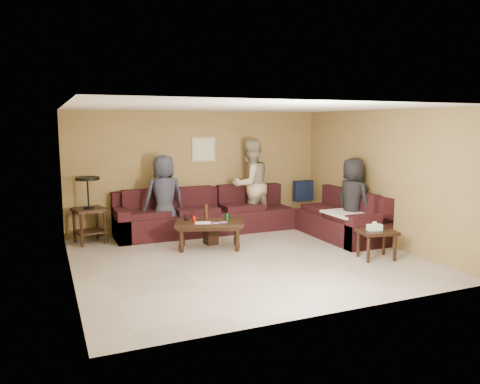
{
  "coord_description": "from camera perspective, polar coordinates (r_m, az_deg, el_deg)",
  "views": [
    {
      "loc": [
        -3.06,
        -6.96,
        2.24
      ],
      "look_at": [
        0.25,
        0.85,
        1.0
      ],
      "focal_mm": 35.0,
      "sensor_mm": 36.0,
      "label": 1
    }
  ],
  "objects": [
    {
      "name": "person_right",
      "position": [
        9.13,
        13.6,
        -0.96
      ],
      "size": [
        0.63,
        0.86,
        1.61
      ],
      "primitive_type": "imported",
      "rotation": [
        0.0,
        0.0,
        1.73
      ],
      "color": "black",
      "rests_on": "ground"
    },
    {
      "name": "wall_art",
      "position": [
        9.96,
        -4.47,
        5.19
      ],
      "size": [
        0.52,
        0.04,
        0.52
      ],
      "color": "tan",
      "rests_on": "ground"
    },
    {
      "name": "room",
      "position": [
        7.62,
        0.77,
        3.97
      ],
      "size": [
        5.6,
        5.5,
        2.5
      ],
      "color": "#ADA192",
      "rests_on": "ground"
    },
    {
      "name": "end_table_left",
      "position": [
        9.23,
        -17.95,
        -1.95
      ],
      "size": [
        0.66,
        0.66,
        1.26
      ],
      "rotation": [
        0.0,
        0.0,
        0.23
      ],
      "color": "black",
      "rests_on": "ground"
    },
    {
      "name": "person_left",
      "position": [
        9.25,
        -9.24,
        -0.59
      ],
      "size": [
        0.86,
        0.61,
        1.65
      ],
      "primitive_type": "imported",
      "rotation": [
        0.0,
        0.0,
        3.26
      ],
      "color": "#2B2E3C",
      "rests_on": "ground"
    },
    {
      "name": "waste_bin",
      "position": [
        8.83,
        -3.58,
        -5.51
      ],
      "size": [
        0.25,
        0.25,
        0.26
      ],
      "primitive_type": "cube",
      "rotation": [
        0.0,
        0.0,
        0.15
      ],
      "color": "black",
      "rests_on": "ground"
    },
    {
      "name": "sectional_sofa",
      "position": [
        9.51,
        1.56,
        -3.29
      ],
      "size": [
        4.65,
        2.9,
        0.97
      ],
      "color": "black",
      "rests_on": "ground"
    },
    {
      "name": "side_table_right",
      "position": [
        8.13,
        16.3,
        -4.96
      ],
      "size": [
        0.68,
        0.59,
        0.64
      ],
      "rotation": [
        0.0,
        0.0,
        -0.19
      ],
      "color": "black",
      "rests_on": "ground"
    },
    {
      "name": "person_middle",
      "position": [
        9.97,
        1.26,
        0.92
      ],
      "size": [
        1.09,
        0.94,
        1.91
      ],
      "primitive_type": "imported",
      "rotation": [
        0.0,
        0.0,
        3.41
      ],
      "color": "tan",
      "rests_on": "ground"
    },
    {
      "name": "coffee_table",
      "position": [
        8.45,
        -3.78,
        -4.1
      ],
      "size": [
        1.34,
        0.97,
        0.78
      ],
      "rotation": [
        0.0,
        0.0,
        -0.34
      ],
      "color": "black",
      "rests_on": "ground"
    }
  ]
}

